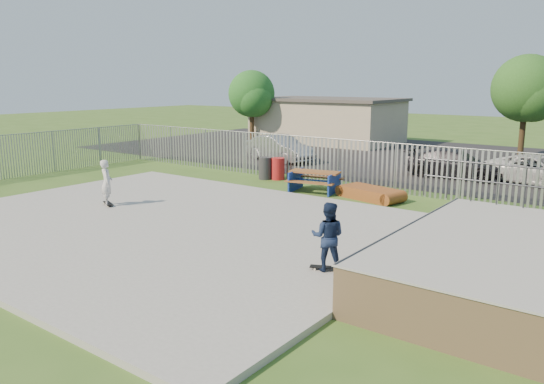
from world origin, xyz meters
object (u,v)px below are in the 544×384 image
Objects in this scene: car_white at (539,170)px; skater_white at (107,183)px; tree_left at (252,94)px; funbox at (370,193)px; picnic_table at (315,181)px; skater_navy at (328,237)px; car_silver at (280,148)px; tree_mid at (526,89)px; trash_bin_red at (278,169)px; trash_bin_grey at (265,168)px; car_dark at (455,164)px.

car_white is 2.83× the size of skater_white.
funbox is at bearing -37.95° from tree_left.
picnic_table reaches higher than funbox.
skater_navy is (5.35, -7.91, 0.52)m from picnic_table.
car_silver is (-6.02, 5.87, 0.31)m from picnic_table.
picnic_table is at bearing -106.19° from tree_mid.
trash_bin_red is (-5.23, 1.20, 0.28)m from funbox.
trash_bin_red is 0.17× the size of tree_mid.
picnic_table is at bearing -24.76° from trash_bin_red.
tree_left is (-10.44, 11.02, 2.99)m from trash_bin_red.
car_white is 17.77m from skater_white.
tree_left is (-7.20, 6.43, 2.75)m from car_silver.
skater_navy is at bearing -47.44° from tree_left.
trash_bin_grey is at bearing -118.46° from tree_mid.
car_silver is at bearing 158.59° from funbox.
skater_navy reaches higher than trash_bin_grey.
trash_bin_red is 0.22× the size of car_dark.
skater_navy is at bearing -175.08° from car_dark.
car_silver reaches higher than picnic_table.
funbox is at bearing -9.19° from trash_bin_grey.
car_dark is at bearing -85.15° from skater_white.
skater_white is (-7.68, -13.43, 0.28)m from car_dark.
trash_bin_grey is at bearing -69.88° from skater_navy.
tree_left is (-9.91, 11.29, 2.98)m from trash_bin_grey.
car_silver reaches higher than trash_bin_grey.
car_silver is 0.74× the size of tree_mid.
trash_bin_red is at bearing 127.42° from car_dark.
funbox is at bearing 168.25° from car_dark.
skater_navy is 9.57m from skater_white.
tree_left reaches higher than trash_bin_red.
tree_left is 3.23× the size of skater_navy.
trash_bin_grey is 16.68m from tree_mid.
trash_bin_grey is at bearing -48.73° from tree_left.
skater_navy and skater_white have the same top height.
picnic_table is 8.09m from skater_white.
car_silver is at bearing -41.79° from tree_left.
trash_bin_grey is 11.88m from car_white.
trash_bin_grey is (-5.76, 0.93, 0.29)m from funbox.
picnic_table is 16.38m from tree_mid.
car_dark is at bearing 49.21° from picnic_table.
picnic_table is 0.39× the size of tree_mid.
tree_left reaches higher than trash_bin_grey.
car_silver is (-8.47, 5.79, 0.52)m from funbox.
funbox is 8.21m from car_white.
trash_bin_red is (-2.78, 1.28, 0.07)m from picnic_table.
trash_bin_grey is at bearing -153.56° from trash_bin_red.
trash_bin_grey is 12.45m from skater_navy.
car_silver is (-2.71, 4.85, 0.23)m from trash_bin_grey.
trash_bin_red reaches higher than picnic_table.
tree_left reaches higher than car_dark.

